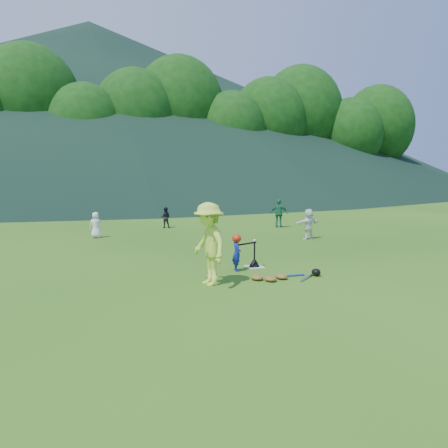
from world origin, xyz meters
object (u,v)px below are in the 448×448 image
fielder_a (96,225)px  equipment_pile (282,276)px  fielder_d (309,224)px  home_plate (254,267)px  fielder_c (279,213)px  batter_child (237,253)px  adult_coach (209,244)px  batting_tee (254,262)px  fielder_b (165,217)px

fielder_a → equipment_pile: fielder_a is taller
fielder_a → fielder_d: (7.71, -3.03, 0.08)m
home_plate → fielder_c: 8.72m
batter_child → fielder_d: fielder_d is taller
fielder_d → fielder_c: bearing=-107.7°
batter_child → fielder_c: bearing=-28.7°
batter_child → equipment_pile: size_ratio=0.52×
home_plate → equipment_pile: (0.10, -1.44, 0.06)m
adult_coach → fielder_a: adult_coach is taller
home_plate → batting_tee: bearing=0.0°
equipment_pile → fielder_b: bearing=93.6°
fielder_b → equipment_pile: 10.53m
batter_child → fielder_d: bearing=-43.0°
fielder_b → batting_tee: (0.57, -9.06, -0.35)m
batter_child → equipment_pile: batter_child is taller
equipment_pile → batter_child: bearing=121.3°
home_plate → fielder_c: (4.46, 7.47, 0.65)m
fielder_a → batter_child: bearing=118.7°
fielder_c → equipment_pile: (-4.36, -8.91, -0.60)m
batter_child → batting_tee: size_ratio=1.38×
fielder_d → equipment_pile: (-3.84, -5.35, -0.52)m
fielder_b → fielder_c: bearing=-178.1°
adult_coach → batter_child: bearing=125.7°
fielder_b → batting_tee: 9.08m
fielder_b → equipment_pile: (0.67, -10.50, -0.41)m
adult_coach → fielder_b: (1.16, 10.43, -0.47)m
home_plate → fielder_a: fielder_a is taller
fielder_a → fielder_d: bearing=163.6°
batting_tee → fielder_b: bearing=93.6°
home_plate → fielder_b: 9.09m
batter_child → adult_coach: adult_coach is taller
fielder_c → fielder_d: fielder_c is taller
fielder_d → fielder_a: bearing=-30.8°
fielder_a → fielder_c: size_ratio=0.77×
adult_coach → fielder_d: (5.67, 5.28, -0.36)m
equipment_pile → home_plate: bearing=94.0°
adult_coach → fielder_c: (6.19, 8.84, -0.29)m
home_plate → equipment_pile: equipment_pile is taller
home_plate → adult_coach: size_ratio=0.24×
home_plate → batter_child: size_ratio=0.48×
home_plate → adult_coach: 2.40m
fielder_c → batting_tee: fielder_c is taller
batter_child → batting_tee: batter_child is taller
batter_child → fielder_b: fielder_b is taller
fielder_c → equipment_pile: 9.94m
batting_tee → fielder_c: bearing=59.1°
adult_coach → fielder_d: adult_coach is taller
equipment_pile → fielder_d: bearing=54.3°
fielder_d → batting_tee: size_ratio=1.72×
home_plate → batter_child: (-0.62, -0.26, 0.46)m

